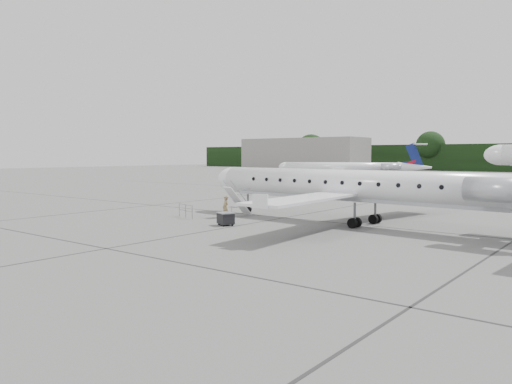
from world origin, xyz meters
The scene contains 8 objects.
ground centered at (0.00, 0.00, 0.00)m, with size 320.00×320.00×0.00m, color slate.
terminal_building centered at (-70.00, 110.00, 5.00)m, with size 40.00×14.00×10.00m, color slate.
main_regional_jet centered at (0.49, 6.36, 3.78)m, with size 29.48×21.23×7.56m, color silver, non-canonical shape.
airstair centered at (-8.55, 4.76, 1.18)m, with size 0.85×2.32×2.37m, color silver, non-canonical shape.
passenger centered at (-8.65, 3.45, 0.83)m, with size 0.61×0.40×1.67m, color olive.
safety_railing centered at (-11.27, 1.79, 0.50)m, with size 2.20×0.08×1.00m, color gray, non-canonical shape.
baggage_cart centered at (-6.02, 0.51, 0.48)m, with size 1.11×0.90×0.96m, color black, non-canonical shape.
bg_regional_left centered at (-27.92, 56.82, 3.42)m, with size 26.10×18.79×6.85m, color silver, non-canonical shape.
Camera 1 is at (16.49, -24.82, 4.84)m, focal length 35.00 mm.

